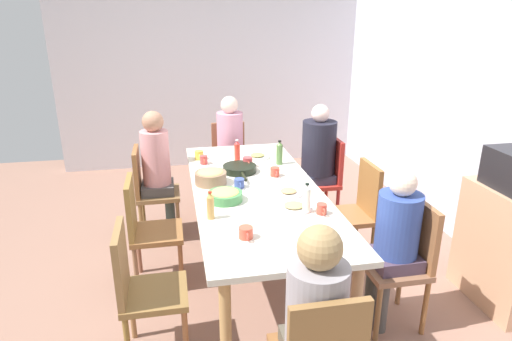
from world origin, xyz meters
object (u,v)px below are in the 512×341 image
Objects in this scene: cup_6 at (248,162)px; bottle_1 at (307,199)px; chair_7 at (146,226)px; plate_2 at (288,192)px; person_1 at (230,141)px; chair_3 at (149,188)px; chair_1 at (230,157)px; bottle_2 at (210,206)px; cup_0 at (322,209)px; bottle_3 at (237,152)px; cup_2 at (204,160)px; cup_4 at (199,155)px; plate_0 at (294,207)px; side_cabinet at (509,247)px; dining_table at (256,196)px; person_4 at (395,236)px; chair_4 at (405,257)px; serving_pan at (240,169)px; bowl_1 at (225,195)px; chair_2 at (357,208)px; cup_7 at (239,183)px; person_6 at (318,154)px; bowl_0 at (211,177)px; cup_1 at (246,233)px; chair_5 at (141,285)px; plate_1 at (257,156)px; person_3 at (158,165)px; bottle_0 at (279,153)px; cup_3 at (308,238)px; cup_5 at (275,172)px; person_0 at (315,312)px.

bottle_1 is (1.03, 0.24, 0.06)m from cup_6.
chair_7 is 1.14m from plate_2.
person_1 reaches higher than bottle_1.
bottle_1 is at bearing 40.61° from chair_3.
bottle_2 reaches higher than chair_1.
cup_0 is 0.50× the size of bottle_3.
bottle_3 is at bearing 90.12° from cup_2.
cup_4 is (-1.00, -0.62, 0.03)m from plate_2.
plate_0 is (2.04, 0.19, 0.26)m from chair_1.
chair_1 is at bearing -143.15° from side_cabinet.
dining_table is 1.13m from person_4.
chair_4 is 0.89m from side_cabinet.
chair_3 is 0.95m from serving_pan.
chair_2 is at bearing 99.91° from bowl_1.
person_4 reaches higher than cup_7.
bottle_1 is (1.33, -0.53, 0.11)m from person_6.
chair_2 is at bearing 82.08° from bowl_0.
person_4 is 5.30× the size of bottle_3.
cup_1 is 0.14× the size of side_cabinet.
person_1 reaches higher than bottle_2.
plate_1 is (-1.60, 1.04, 0.26)m from chair_5.
bowl_1 is 0.78m from cup_6.
chair_3 is 3.97× the size of plate_2.
person_3 is 1.15m from bottle_0.
bottle_1 is 0.24× the size of side_cabinet.
serving_pan is (-0.57, -0.29, 0.02)m from plate_2.
person_3 reaches higher than bottle_2.
chair_2 reaches higher than cup_2.
bottle_1 is (-0.29, 0.48, 0.07)m from cup_1.
cup_3 is 0.63× the size of bottle_2.
cup_5 is at bearing 134.21° from chair_5.
plate_2 is (0.98, 1.10, 0.26)m from chair_3.
cup_1 and cup_7 have the same top height.
cup_5 is at bearing 5.17° from plate_1.
cup_7 is 0.60m from bottle_2.
chair_3 is at bearing -160.13° from bottle_2.
chair_3 is at bearing -102.60° from bottle_0.
chair_3 is (-2.33, -0.88, -0.20)m from person_0.
chair_5 reaches higher than plate_0.
chair_7 is (-0.82, 0.00, 0.00)m from chair_5.
person_0 is 2.23m from cup_2.
cup_5 is at bearing 45.75° from cup_4.
bottle_2 reaches higher than side_cabinet.
person_1 is 0.91m from cup_2.
side_cabinet is at bearing 53.91° from cup_6.
person_4 is at bearing 35.50° from cup_4.
bottle_1 is at bearing -21.70° from person_6.
person_4 is 1.25m from bottle_2.
person_6 is 1.39× the size of chair_7.
plate_2 is 0.48× the size of serving_pan.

